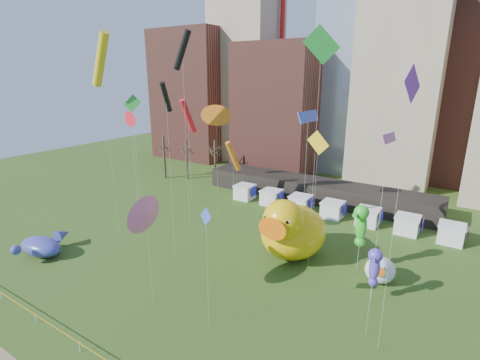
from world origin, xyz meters
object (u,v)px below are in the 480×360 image
Objects in this scene: big_duck at (291,229)px; whale_inflatable at (42,245)px; seahorse_purple at (375,265)px; small_duck at (380,269)px; seahorse_green at (361,223)px.

big_duck reaches higher than whale_inflatable.
big_duck reaches higher than seahorse_purple.
small_duck is 4.86m from seahorse_green.
big_duck reaches higher than small_duck.
seahorse_green is (-2.50, 1.11, 4.01)m from small_duck.
seahorse_purple is at bearing -92.80° from small_duck.
seahorse_purple reaches higher than whale_inflatable.
seahorse_green is at bearing 21.23° from whale_inflatable.
whale_inflatable is (-24.27, -14.83, -2.31)m from big_duck.
big_duck is 1.84× the size of seahorse_purple.
small_duck reaches higher than whale_inflatable.
seahorse_green reaches higher than seahorse_purple.
small_duck is at bearing -3.32° from seahorse_green.
seahorse_green is 1.38× the size of seahorse_purple.
small_duck is (9.63, 0.22, -2.01)m from big_duck.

